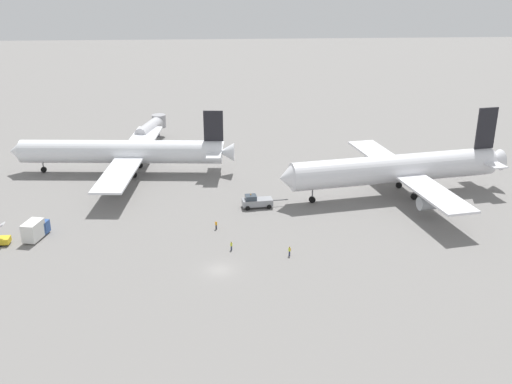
{
  "coord_description": "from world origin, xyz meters",
  "views": [
    {
      "loc": [
        0.62,
        -83.39,
        45.85
      ],
      "look_at": [
        7.25,
        23.44,
        4.0
      ],
      "focal_mm": 41.5,
      "sensor_mm": 36.0,
      "label": 1
    }
  ],
  "objects_px": {
    "airliner_being_pushed": "(396,169)",
    "ground_crew_marshaller_foreground": "(289,251)",
    "airliner_at_gate_left": "(123,152)",
    "ground_crew_wing_walker_right": "(231,246)",
    "jet_bridge": "(152,126)",
    "ground_crew_ramp_agent_by_cones": "(216,225)",
    "gse_catering_truck_tall": "(35,229)",
    "pushback_tug": "(256,201)"
  },
  "relations": [
    {
      "from": "airliner_at_gate_left",
      "to": "ground_crew_ramp_agent_by_cones",
      "type": "bearing_deg",
      "value": -56.91
    },
    {
      "from": "gse_catering_truck_tall",
      "to": "jet_bridge",
      "type": "height_order",
      "value": "jet_bridge"
    },
    {
      "from": "airliner_being_pushed",
      "to": "gse_catering_truck_tall",
      "type": "relative_size",
      "value": 7.97
    },
    {
      "from": "jet_bridge",
      "to": "gse_catering_truck_tall",
      "type": "bearing_deg",
      "value": -103.83
    },
    {
      "from": "gse_catering_truck_tall",
      "to": "jet_bridge",
      "type": "relative_size",
      "value": 0.38
    },
    {
      "from": "gse_catering_truck_tall",
      "to": "jet_bridge",
      "type": "xyz_separation_m",
      "value": [
        14.67,
        59.63,
        2.64
      ]
    },
    {
      "from": "ground_crew_ramp_agent_by_cones",
      "to": "ground_crew_wing_walker_right",
      "type": "distance_m",
      "value": 8.98
    },
    {
      "from": "airliner_at_gate_left",
      "to": "ground_crew_wing_walker_right",
      "type": "xyz_separation_m",
      "value": [
        23.76,
        -41.1,
        -4.18
      ]
    },
    {
      "from": "pushback_tug",
      "to": "gse_catering_truck_tall",
      "type": "xyz_separation_m",
      "value": [
        -39.84,
        -11.86,
        0.51
      ]
    },
    {
      "from": "jet_bridge",
      "to": "ground_crew_marshaller_foreground",
      "type": "bearing_deg",
      "value": -66.95
    },
    {
      "from": "gse_catering_truck_tall",
      "to": "ground_crew_ramp_agent_by_cones",
      "type": "height_order",
      "value": "gse_catering_truck_tall"
    },
    {
      "from": "airliner_at_gate_left",
      "to": "airliner_being_pushed",
      "type": "distance_m",
      "value": 61.14
    },
    {
      "from": "airliner_at_gate_left",
      "to": "ground_crew_marshaller_foreground",
      "type": "xyz_separation_m",
      "value": [
        33.38,
        -43.8,
        -4.09
      ]
    },
    {
      "from": "ground_crew_marshaller_foreground",
      "to": "jet_bridge",
      "type": "bearing_deg",
      "value": 113.05
    },
    {
      "from": "pushback_tug",
      "to": "ground_crew_marshaller_foreground",
      "type": "xyz_separation_m",
      "value": [
        4.19,
        -21.22,
        -0.35
      ]
    },
    {
      "from": "ground_crew_wing_walker_right",
      "to": "jet_bridge",
      "type": "relative_size",
      "value": 0.1
    },
    {
      "from": "airliner_at_gate_left",
      "to": "ground_crew_marshaller_foreground",
      "type": "height_order",
      "value": "airliner_at_gate_left"
    },
    {
      "from": "ground_crew_ramp_agent_by_cones",
      "to": "ground_crew_wing_walker_right",
      "type": "relative_size",
      "value": 1.05
    },
    {
      "from": "airliner_at_gate_left",
      "to": "gse_catering_truck_tall",
      "type": "relative_size",
      "value": 8.31
    },
    {
      "from": "airliner_being_pushed",
      "to": "ground_crew_marshaller_foreground",
      "type": "bearing_deg",
      "value": -133.88
    },
    {
      "from": "ground_crew_wing_walker_right",
      "to": "airliner_being_pushed",
      "type": "bearing_deg",
      "value": 34.0
    },
    {
      "from": "airliner_being_pushed",
      "to": "ground_crew_ramp_agent_by_cones",
      "type": "height_order",
      "value": "airliner_being_pushed"
    },
    {
      "from": "gse_catering_truck_tall",
      "to": "ground_crew_wing_walker_right",
      "type": "xyz_separation_m",
      "value": [
        34.41,
        -6.66,
        -0.95
      ]
    },
    {
      "from": "ground_crew_wing_walker_right",
      "to": "jet_bridge",
      "type": "height_order",
      "value": "jet_bridge"
    },
    {
      "from": "ground_crew_wing_walker_right",
      "to": "ground_crew_marshaller_foreground",
      "type": "bearing_deg",
      "value": -15.68
    },
    {
      "from": "airliner_at_gate_left",
      "to": "pushback_tug",
      "type": "xyz_separation_m",
      "value": [
        29.19,
        -22.58,
        -3.74
      ]
    },
    {
      "from": "ground_crew_wing_walker_right",
      "to": "jet_bridge",
      "type": "distance_m",
      "value": 69.26
    },
    {
      "from": "airliner_being_pushed",
      "to": "jet_bridge",
      "type": "distance_m",
      "value": 69.34
    },
    {
      "from": "airliner_at_gate_left",
      "to": "gse_catering_truck_tall",
      "type": "height_order",
      "value": "airliner_at_gate_left"
    },
    {
      "from": "ground_crew_marshaller_foreground",
      "to": "ground_crew_ramp_agent_by_cones",
      "type": "distance_m",
      "value": 16.63
    },
    {
      "from": "ground_crew_marshaller_foreground",
      "to": "gse_catering_truck_tall",
      "type": "bearing_deg",
      "value": 167.99
    },
    {
      "from": "airliner_being_pushed",
      "to": "ground_crew_ramp_agent_by_cones",
      "type": "xyz_separation_m",
      "value": [
        -37.35,
        -14.85,
        -4.9
      ]
    },
    {
      "from": "ground_crew_marshaller_foreground",
      "to": "jet_bridge",
      "type": "relative_size",
      "value": 0.1
    },
    {
      "from": "ground_crew_ramp_agent_by_cones",
      "to": "ground_crew_wing_walker_right",
      "type": "xyz_separation_m",
      "value": [
        2.58,
        -8.6,
        -0.05
      ]
    },
    {
      "from": "pushback_tug",
      "to": "ground_crew_wing_walker_right",
      "type": "bearing_deg",
      "value": -106.34
    },
    {
      "from": "ground_crew_marshaller_foreground",
      "to": "ground_crew_ramp_agent_by_cones",
      "type": "xyz_separation_m",
      "value": [
        -12.2,
        11.3,
        -0.04
      ]
    },
    {
      "from": "airliner_at_gate_left",
      "to": "airliner_being_pushed",
      "type": "xyz_separation_m",
      "value": [
        58.53,
        -17.66,
        0.77
      ]
    },
    {
      "from": "gse_catering_truck_tall",
      "to": "ground_crew_marshaller_foreground",
      "type": "xyz_separation_m",
      "value": [
        44.03,
        -9.36,
        -0.86
      ]
    },
    {
      "from": "airliner_at_gate_left",
      "to": "gse_catering_truck_tall",
      "type": "xyz_separation_m",
      "value": [
        -10.65,
        -34.44,
        -3.23
      ]
    },
    {
      "from": "ground_crew_ramp_agent_by_cones",
      "to": "ground_crew_wing_walker_right",
      "type": "bearing_deg",
      "value": -73.3
    },
    {
      "from": "airliner_being_pushed",
      "to": "ground_crew_wing_walker_right",
      "type": "height_order",
      "value": "airliner_being_pushed"
    },
    {
      "from": "gse_catering_truck_tall",
      "to": "ground_crew_ramp_agent_by_cones",
      "type": "xyz_separation_m",
      "value": [
        31.83,
        1.93,
        -0.91
      ]
    }
  ]
}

